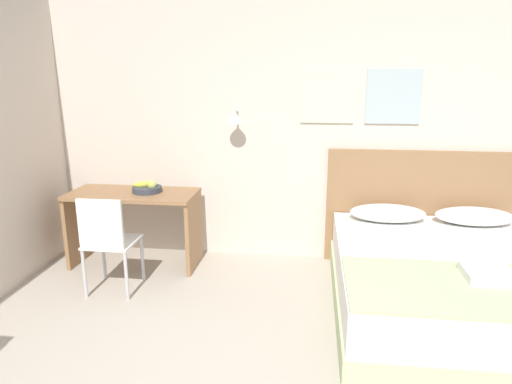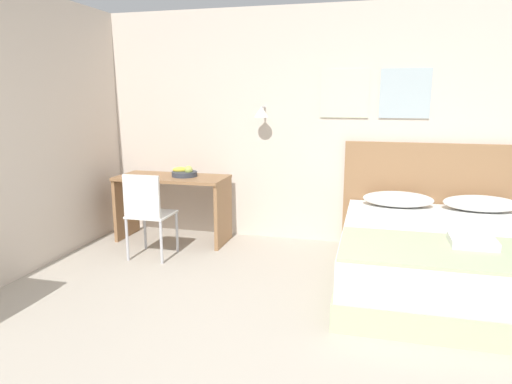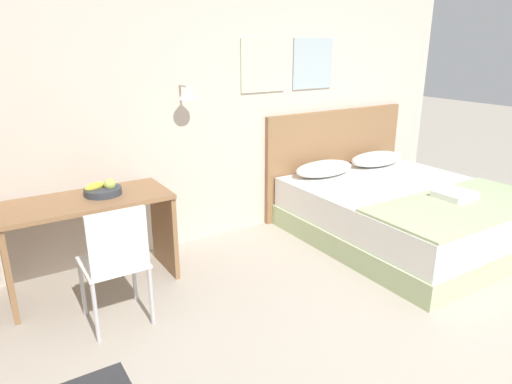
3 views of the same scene
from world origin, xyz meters
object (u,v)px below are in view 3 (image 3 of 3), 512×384
object	(u,v)px
desk_chair	(116,258)
fruit_bowl	(103,190)
throw_blanket	(463,205)
headboard	(335,160)
pillow_right	(376,159)
desk	(89,226)
folded_towel_near_foot	(455,195)
pillow_left	(324,169)
bed	(405,214)

from	to	relation	value
desk_chair	fruit_bowl	bearing A→B (deg)	80.01
throw_blanket	headboard	bearing A→B (deg)	90.00
headboard	fruit_bowl	distance (m)	2.80
pillow_right	fruit_bowl	size ratio (longest dim) A/B	2.43
desk	fruit_bowl	distance (m)	0.30
headboard	folded_towel_near_foot	distance (m)	1.54
pillow_left	pillow_right	world-z (taller)	same
pillow_right	headboard	bearing A→B (deg)	146.25
bed	desk_chair	distance (m)	2.91
bed	pillow_right	bearing A→B (deg)	63.67
bed	pillow_right	xyz separation A→B (m)	(0.40, 0.81, 0.35)
pillow_left	pillow_right	bearing A→B (deg)	0.00
pillow_left	desk	size ratio (longest dim) A/B	0.57
headboard	bed	bearing A→B (deg)	-90.00
pillow_left	fruit_bowl	distance (m)	2.38
desk_chair	bed	bearing A→B (deg)	-0.59
throw_blanket	fruit_bowl	distance (m)	3.09
desk_chair	headboard	bearing A→B (deg)	19.84
pillow_right	fruit_bowl	xyz separation A→B (m)	(-3.17, -0.08, 0.19)
bed	pillow_left	xyz separation A→B (m)	(-0.40, 0.81, 0.35)
folded_towel_near_foot	desk_chair	xyz separation A→B (m)	(-2.98, 0.49, -0.05)
headboard	pillow_right	size ratio (longest dim) A/B	2.72
headboard	throw_blanket	world-z (taller)	headboard
headboard	pillow_right	xyz separation A→B (m)	(0.40, -0.27, 0.02)
desk	pillow_left	bearing A→B (deg)	2.41
headboard	throw_blanket	distance (m)	1.68
fruit_bowl	pillow_right	bearing A→B (deg)	1.36
pillow_left	pillow_right	distance (m)	0.80
throw_blanket	folded_towel_near_foot	xyz separation A→B (m)	(0.09, 0.15, 0.04)
pillow_right	fruit_bowl	bearing A→B (deg)	-178.64
pillow_left	folded_towel_near_foot	size ratio (longest dim) A/B	2.19
throw_blanket	fruit_bowl	world-z (taller)	fruit_bowl
folded_towel_near_foot	bed	bearing A→B (deg)	100.84
pillow_left	throw_blanket	distance (m)	1.47
fruit_bowl	pillow_left	bearing A→B (deg)	1.82
folded_towel_near_foot	desk_chair	size ratio (longest dim) A/B	0.36
desk_chair	pillow_right	bearing A→B (deg)	13.28
desk_chair	fruit_bowl	world-z (taller)	desk_chair
pillow_right	fruit_bowl	world-z (taller)	fruit_bowl
folded_towel_near_foot	desk_chair	bearing A→B (deg)	170.67
folded_towel_near_foot	fruit_bowl	bearing A→B (deg)	157.36
bed	desk	world-z (taller)	desk
bed	desk_chair	bearing A→B (deg)	179.41
pillow_right	bed	bearing A→B (deg)	-116.33
folded_towel_near_foot	throw_blanket	bearing A→B (deg)	-121.08
throw_blanket	folded_towel_near_foot	distance (m)	0.18
headboard	folded_towel_near_foot	world-z (taller)	headboard
desk	bed	bearing A→B (deg)	-13.54
bed	pillow_left	size ratio (longest dim) A/B	2.90
headboard	desk	xyz separation A→B (m)	(-2.92, -0.37, -0.05)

